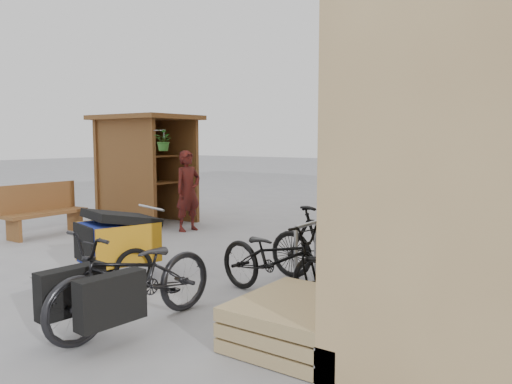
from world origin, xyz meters
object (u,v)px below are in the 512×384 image
Objects in this scene: bike_5 at (393,218)px; bike_6 at (409,213)px; kiosk at (143,154)px; bike_1 at (325,246)px; bike_2 at (362,235)px; person_kiosk at (188,191)px; pallet_stack at (298,321)px; shopping_carts at (481,197)px; bike_0 at (276,259)px; bike_4 at (399,226)px; cargo_bike at (133,279)px; bike_3 at (377,230)px; child_trailer at (118,239)px; bike_7 at (411,211)px.

bike_6 is (0.00, 0.86, -0.02)m from bike_5.
bike_1 is (5.61, -2.04, -1.05)m from kiosk.
bike_6 is at bearing 11.73° from bike_2.
bike_1 is (4.06, -1.82, -0.32)m from person_kiosk.
pallet_stack is 8.02m from shopping_carts.
bike_0 is 1.11× the size of bike_4.
shopping_carts is at bearing 3.52° from bike_0.
person_kiosk is at bearing 132.35° from cargo_bike.
bike_3 is at bearing -5.56° from kiosk.
pallet_stack is at bearing -157.46° from bike_1.
bike_4 is at bearing -72.29° from person_kiosk.
bike_3 is (-0.55, 3.31, 0.29)m from pallet_stack.
kiosk is at bearing 77.34° from bike_4.
person_kiosk reaches higher than cargo_bike.
kiosk reaches higher than cargo_bike.
bike_1 reaches higher than pallet_stack.
bike_2 is at bearing 167.92° from bike_3.
bike_4 is (4.17, 0.68, -0.40)m from person_kiosk.
bike_3 is (-0.55, -4.70, -0.09)m from shopping_carts.
child_trailer is 1.04× the size of bike_4.
shopping_carts is 1.16× the size of person_kiosk.
bike_4 is 0.89× the size of bike_6.
bike_0 is 4.50m from bike_6.
bike_2 is at bearing 158.91° from bike_4.
bike_2 is (-0.65, -5.03, -0.12)m from shopping_carts.
bike_4 is 1.43m from bike_7.
bike_0 is at bearing 157.52° from bike_4.
bike_2 is at bearing -90.80° from person_kiosk.
bike_1 is (2.37, 1.37, -0.04)m from child_trailer.
bike_0 is (3.86, -2.69, -0.35)m from person_kiosk.
bike_2 is at bearing 102.20° from pallet_stack.
person_kiosk is at bearing 89.60° from bike_3.
bike_6 is (0.10, 4.50, 0.00)m from bike_0.
bike_0 is 1.10× the size of bike_7.
kiosk is at bearing 72.51° from bike_1.
person_kiosk reaches higher than bike_4.
bike_0 is 1.09× the size of bike_3.
child_trailer is 0.85× the size of cargo_bike.
pallet_stack is at bearing -158.86° from bike_2.
bike_7 is at bearing 12.30° from bike_2.
bike_1 is 0.94× the size of bike_2.
bike_6 reaches higher than pallet_stack.
person_kiosk is 4.15m from bike_2.
bike_3 is at bearing 176.18° from bike_7.
kiosk is at bearing 72.32° from bike_0.
bike_6 is at bearing 9.28° from bike_0.
cargo_bike is 1.21× the size of person_kiosk.
bike_1 reaches higher than bike_6.
kiosk is at bearing 90.03° from bike_2.
bike_5 reaches higher than bike_7.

